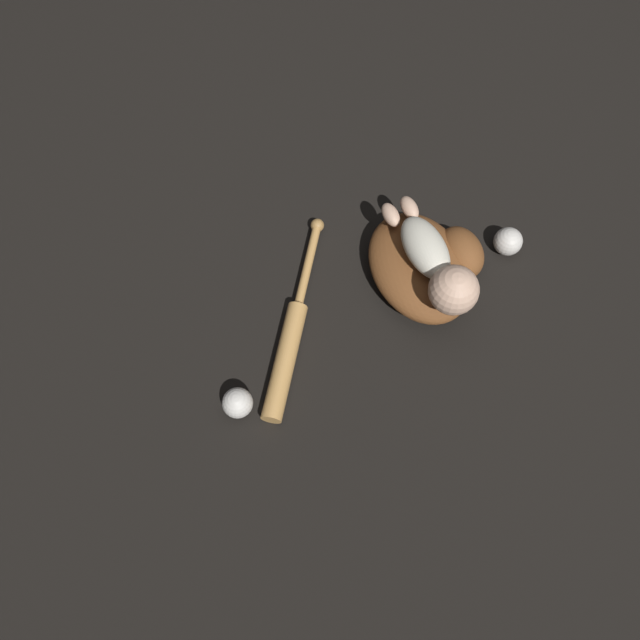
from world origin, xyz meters
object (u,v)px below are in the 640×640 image
Objects in this scene: baseball_glove at (426,265)px; baseball_bat at (290,340)px; baby_figure at (437,266)px; baseball_spare at (508,241)px; baseball at (238,403)px.

baseball_glove is 0.71× the size of baseball_bat.
baby_figure reaches higher than baseball_bat.
baby_figure is at bearing -57.62° from baseball_spare.
baseball is at bearing -57.96° from baseball_spare.
baseball_spare reaches higher than baseball_bat.
baseball_bat is 0.61m from baseball_spare.
baby_figure is at bearing 110.31° from baseball_bat.
baseball_glove is 0.56m from baseball.
baseball_glove is at bearing 118.96° from baseball_bat.
baseball_spare reaches higher than baseball.
baseball reaches higher than baseball_bat.
baseball_bat is (0.18, -0.33, -0.03)m from baseball_glove.
baseball is at bearing -36.40° from baseball_bat.
baseball_glove is 1.12× the size of baby_figure.
baseball_glove is 5.42× the size of baseball.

